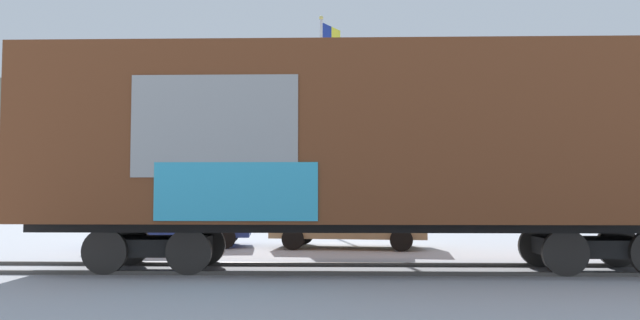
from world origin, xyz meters
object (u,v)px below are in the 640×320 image
flagpole (325,95)px  parked_car_blue (177,218)px  parked_car_tan (347,217)px  freight_car (372,141)px

flagpole → parked_car_blue: 9.19m
flagpole → parked_car_tan: flagpole is taller
freight_car → parked_car_blue: size_ratio=3.17×
flagpole → parked_car_tan: (0.65, -6.67, -4.80)m
freight_car → flagpole: (-0.99, 11.70, 2.99)m
parked_car_tan → freight_car: bearing=-86.2°
parked_car_blue → flagpole: bearing=54.5°
parked_car_blue → parked_car_tan: 5.18m
parked_car_tan → parked_car_blue: bearing=176.5°
parked_car_blue → freight_car: bearing=-44.2°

